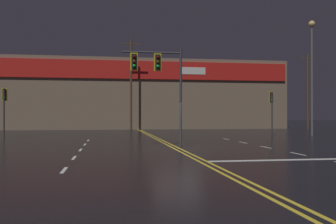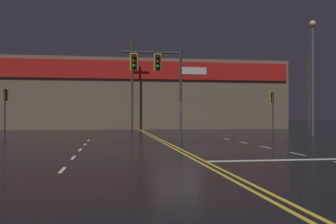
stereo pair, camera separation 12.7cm
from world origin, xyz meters
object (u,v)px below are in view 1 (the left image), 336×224
Objects in this scene: traffic_signal_corner_northeast at (272,103)px; traffic_signal_corner_northwest at (4,101)px; traffic_signal_median at (157,72)px; streetlight_median_approach at (312,63)px.

traffic_signal_corner_northeast is 21.96m from traffic_signal_corner_northwest.
traffic_signal_corner_northeast is 0.99× the size of traffic_signal_corner_northwest.
traffic_signal_median reaches higher than traffic_signal_corner_northeast.
traffic_signal_median reaches higher than traffic_signal_corner_northwest.
traffic_signal_corner_northwest is at bearing 179.21° from streetlight_median_approach.
traffic_signal_corner_northeast is 4.98m from streetlight_median_approach.
streetlight_median_approach is (14.77, 9.30, 2.12)m from traffic_signal_median.
traffic_signal_corner_northeast is at bearing 41.03° from traffic_signal_median.
traffic_signal_corner_northeast is at bearing 0.42° from traffic_signal_corner_northwest.
traffic_signal_median is 0.56× the size of streetlight_median_approach.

